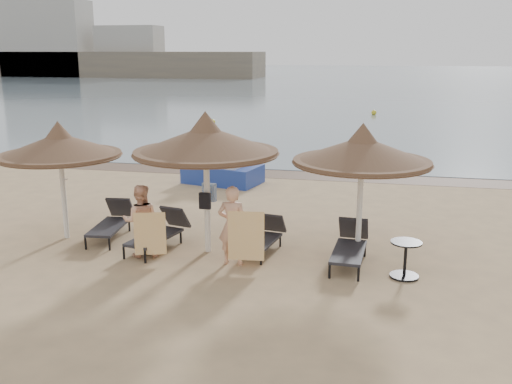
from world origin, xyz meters
TOP-DOWN VIEW (x-y plane):
  - ground at (0.00, 0.00)m, footprint 160.00×160.00m
  - sea at (0.00, 80.00)m, footprint 200.00×140.00m
  - wet_sand_strip at (0.00, 9.40)m, footprint 200.00×1.60m
  - far_shore at (-25.10, 77.82)m, footprint 150.00×54.80m
  - palapa_left at (-3.75, 1.14)m, footprint 2.86×2.86m
  - palapa_center at (-0.12, 0.94)m, footprint 3.20×3.20m
  - palapa_right at (3.20, 1.38)m, footprint 2.98×2.98m
  - lounger_far_left at (-2.72, 1.51)m, footprint 0.82×1.93m
  - lounger_near_left at (-1.27, 1.01)m, footprint 1.02×1.96m
  - lounger_near_right at (1.12, 1.29)m, footprint 0.81×1.71m
  - lounger_far_right at (3.05, 0.95)m, footprint 0.74×1.94m
  - side_table at (4.17, 0.33)m, footprint 0.62×0.62m
  - person_left at (-1.46, 0.36)m, footprint 0.99×0.79m
  - person_right at (0.62, 0.31)m, footprint 0.92×0.60m
  - towel_left at (-1.11, 0.01)m, footprint 0.65×0.21m
  - towel_right at (0.97, 0.06)m, footprint 0.75×0.11m
  - bag_patterned at (-0.12, 1.12)m, footprint 0.34×0.18m
  - bag_dark at (-0.12, 0.78)m, footprint 0.26×0.09m
  - pedal_boat at (-1.63, 7.59)m, footprint 2.77×2.02m
  - buoy_left at (-6.27, 22.25)m, footprint 0.35×0.35m
  - buoy_mid at (3.18, 29.53)m, footprint 0.36×0.36m

SIDE VIEW (x-z plane):
  - ground at x=0.00m, z-range 0.00..0.00m
  - wet_sand_strip at x=0.00m, z-range 0.00..0.01m
  - sea at x=0.00m, z-range 0.00..0.03m
  - buoy_left at x=-6.27m, z-range 0.00..0.35m
  - buoy_mid at x=3.18m, z-range 0.00..0.36m
  - lounger_near_right at x=1.12m, z-range -0.04..0.70m
  - side_table at x=4.17m, z-range -0.02..0.73m
  - lounger_near_left at x=-1.27m, z-range -0.04..0.80m
  - lounger_far_left at x=-2.72m, z-range -0.04..0.80m
  - lounger_far_right at x=3.05m, z-range -0.04..0.81m
  - pedal_boat at x=-1.63m, z-range -0.15..1.01m
  - towel_left at x=-1.11m, z-range 0.18..1.12m
  - towel_right at x=0.97m, z-range 0.20..1.25m
  - person_left at x=-1.46m, z-range 0.00..1.87m
  - person_right at x=0.62m, z-range 0.00..1.99m
  - bag_dark at x=-0.12m, z-range 1.04..1.40m
  - bag_patterned at x=-0.12m, z-range 1.13..1.54m
  - palapa_left at x=-3.75m, z-range 0.84..3.68m
  - palapa_right at x=3.20m, z-range 0.87..3.83m
  - palapa_center at x=-0.12m, z-range 0.94..4.11m
  - far_shore at x=-25.10m, z-range -3.09..8.91m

